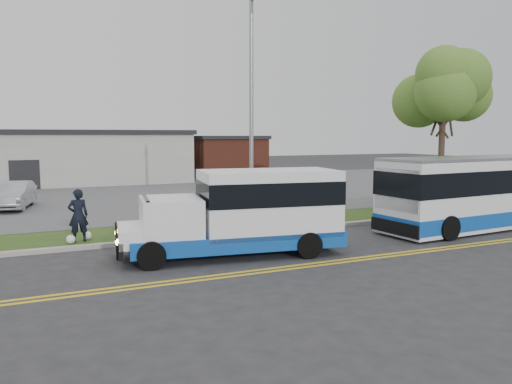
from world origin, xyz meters
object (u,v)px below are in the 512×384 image
transit_bus (490,191)px  parked_car_a (14,195)px  pedestrian (78,215)px  tree_east (444,91)px  shuttle_bus (248,210)px  streetlight_near (252,104)px

transit_bus → parked_car_a: (-18.72, 13.74, -0.72)m
pedestrian → parked_car_a: (-2.31, 10.11, -0.25)m
parked_car_a → tree_east: bearing=-12.5°
tree_east → shuttle_bus: size_ratio=1.11×
shuttle_bus → parked_car_a: 15.78m
pedestrian → transit_bus: bearing=165.1°
tree_east → transit_bus: 6.82m
streetlight_near → shuttle_bus: size_ratio=1.27×
transit_bus → streetlight_near: bearing=150.9°
shuttle_bus → parked_car_a: (-7.27, 14.00, -0.68)m
shuttle_bus → parked_car_a: size_ratio=1.74×
tree_east → parked_car_a: (-20.50, 9.10, -5.39)m
shuttle_bus → transit_bus: transit_bus is taller
transit_bus → parked_car_a: transit_bus is taller
tree_east → parked_car_a: tree_east is taller
shuttle_bus → transit_bus: bearing=9.5°
tree_east → transit_bus: bearing=-110.9°
tree_east → parked_car_a: bearing=156.1°
streetlight_near → parked_car_a: size_ratio=2.20×
pedestrian → parked_car_a: 10.38m
transit_bus → shuttle_bus: bearing=177.5°
streetlight_near → pedestrian: streetlight_near is taller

